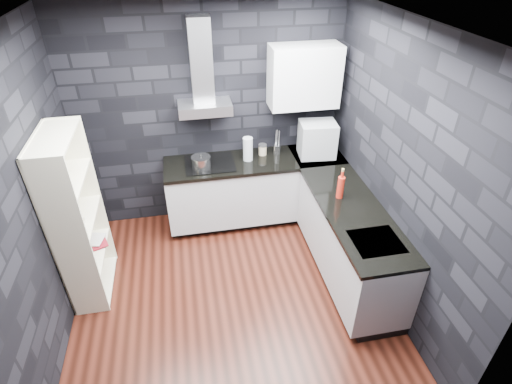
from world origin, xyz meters
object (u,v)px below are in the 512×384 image
object	(u,v)px
appliance_garage	(317,139)
fruit_bowl	(74,225)
red_bottle	(341,187)
pot	(201,163)
bookshelf	(78,219)
utensil_crock	(277,149)
glass_vase	(248,149)
storage_jar	(263,150)

from	to	relation	value
appliance_garage	fruit_bowl	xyz separation A→B (m)	(-2.68, -0.93, -0.19)
red_bottle	fruit_bowl	distance (m)	2.64
red_bottle	appliance_garage	bearing A→B (deg)	87.44
pot	red_bottle	world-z (taller)	red_bottle
bookshelf	fruit_bowl	xyz separation A→B (m)	(0.00, -0.13, 0.04)
utensil_crock	glass_vase	bearing A→B (deg)	-167.13
glass_vase	bookshelf	distance (m)	2.03
appliance_garage	fruit_bowl	distance (m)	2.84
storage_jar	utensil_crock	bearing A→B (deg)	-3.01
utensil_crock	fruit_bowl	world-z (taller)	utensil_crock
glass_vase	fruit_bowl	xyz separation A→B (m)	(-1.84, -0.99, -0.11)
red_bottle	bookshelf	bearing A→B (deg)	177.31
utensil_crock	fruit_bowl	xyz separation A→B (m)	(-2.22, -1.07, -0.02)
storage_jar	bookshelf	distance (m)	2.25
pot	bookshelf	bearing A→B (deg)	-149.31
pot	glass_vase	distance (m)	0.59
storage_jar	pot	bearing A→B (deg)	-165.39
utensil_crock	red_bottle	xyz separation A→B (m)	(0.42, -1.07, 0.06)
pot	appliance_garage	size ratio (longest dim) A/B	0.51
red_bottle	pot	bearing A→B (deg)	147.52
red_bottle	fruit_bowl	size ratio (longest dim) A/B	1.22
storage_jar	fruit_bowl	xyz separation A→B (m)	(-2.04, -1.08, -0.02)
storage_jar	appliance_garage	world-z (taller)	appliance_garage
pot	storage_jar	distance (m)	0.80
storage_jar	utensil_crock	xyz separation A→B (m)	(0.18, -0.01, -0.00)
pot	appliance_garage	distance (m)	1.43
storage_jar	red_bottle	xyz separation A→B (m)	(0.60, -1.08, 0.06)
appliance_garage	fruit_bowl	bearing A→B (deg)	-155.57
storage_jar	appliance_garage	size ratio (longest dim) A/B	0.28
pot	fruit_bowl	world-z (taller)	pot
glass_vase	utensil_crock	world-z (taller)	glass_vase
pot	red_bottle	bearing A→B (deg)	-32.48
fruit_bowl	appliance_garage	bearing A→B (deg)	19.03
pot	utensil_crock	distance (m)	0.97
utensil_crock	appliance_garage	size ratio (longest dim) A/B	0.27
pot	utensil_crock	xyz separation A→B (m)	(0.95, 0.19, -0.02)
storage_jar	red_bottle	world-z (taller)	red_bottle
glass_vase	storage_jar	xyz separation A→B (m)	(0.20, 0.10, -0.08)
pot	utensil_crock	size ratio (longest dim) A/B	1.87
utensil_crock	red_bottle	world-z (taller)	red_bottle
pot	fruit_bowl	size ratio (longest dim) A/B	1.09
utensil_crock	fruit_bowl	distance (m)	2.47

